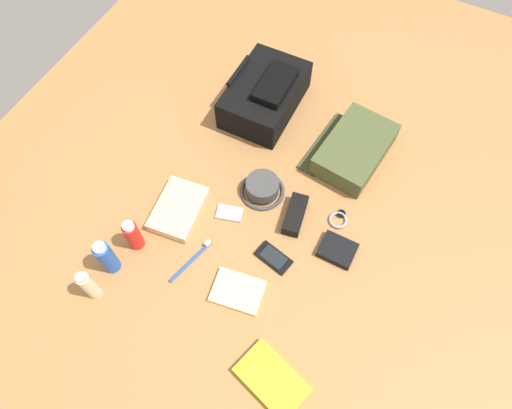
{
  "coord_description": "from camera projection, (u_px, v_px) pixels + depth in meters",
  "views": [
    {
      "loc": [
        -0.63,
        -0.33,
        1.35
      ],
      "look_at": [
        0.0,
        0.0,
        0.04
      ],
      "focal_mm": 32.51,
      "sensor_mm": 36.0,
      "label": 1
    }
  ],
  "objects": [
    {
      "name": "deodorant_spray",
      "position": [
        106.0,
        257.0,
        1.37
      ],
      "size": [
        0.05,
        0.05,
        0.15
      ],
      "color": "blue",
      "rests_on": "ground_plane"
    },
    {
      "name": "folded_towel",
      "position": [
        179.0,
        209.0,
        1.51
      ],
      "size": [
        0.22,
        0.16,
        0.04
      ],
      "primitive_type": "cube",
      "rotation": [
        0.0,
        0.0,
        0.12
      ],
      "color": "beige",
      "rests_on": "ground_plane"
    },
    {
      "name": "sunscreen_spray",
      "position": [
        133.0,
        235.0,
        1.41
      ],
      "size": [
        0.05,
        0.05,
        0.13
      ],
      "color": "red",
      "rests_on": "ground_plane"
    },
    {
      "name": "ground_plane",
      "position": [
        256.0,
        212.0,
        1.54
      ],
      "size": [
        2.64,
        2.02,
        0.02
      ],
      "primitive_type": "cube",
      "color": "#A7713F",
      "rests_on": "ground"
    },
    {
      "name": "media_player",
      "position": [
        229.0,
        213.0,
        1.52
      ],
      "size": [
        0.07,
        0.1,
        0.01
      ],
      "color": "#B7B7BC",
      "rests_on": "ground_plane"
    },
    {
      "name": "paperback_novel",
      "position": [
        272.0,
        380.0,
        1.27
      ],
      "size": [
        0.17,
        0.22,
        0.02
      ],
      "color": "yellow",
      "rests_on": "ground_plane"
    },
    {
      "name": "cell_phone",
      "position": [
        274.0,
        258.0,
        1.44
      ],
      "size": [
        0.08,
        0.12,
        0.01
      ],
      "color": "black",
      "rests_on": "ground_plane"
    },
    {
      "name": "notepad",
      "position": [
        238.0,
        291.0,
        1.39
      ],
      "size": [
        0.13,
        0.17,
        0.02
      ],
      "primitive_type": "cube",
      "rotation": [
        0.0,
        0.0,
        0.16
      ],
      "color": "beige",
      "rests_on": "ground_plane"
    },
    {
      "name": "sunglasses_case",
      "position": [
        295.0,
        215.0,
        1.5
      ],
      "size": [
        0.15,
        0.08,
        0.04
      ],
      "primitive_type": "cube",
      "rotation": [
        0.0,
        0.0,
        0.18
      ],
      "color": "black",
      "rests_on": "ground_plane"
    },
    {
      "name": "lotion_bottle",
      "position": [
        89.0,
        285.0,
        1.33
      ],
      "size": [
        0.04,
        0.04,
        0.15
      ],
      "color": "beige",
      "rests_on": "ground_plane"
    },
    {
      "name": "toiletry_pouch",
      "position": [
        353.0,
        149.0,
        1.6
      ],
      "size": [
        0.32,
        0.26,
        0.08
      ],
      "color": "#47512D",
      "rests_on": "ground_plane"
    },
    {
      "name": "wristwatch",
      "position": [
        339.0,
        219.0,
        1.5
      ],
      "size": [
        0.07,
        0.06,
        0.01
      ],
      "color": "#99999E",
      "rests_on": "ground_plane"
    },
    {
      "name": "bucket_hat",
      "position": [
        262.0,
        188.0,
        1.54
      ],
      "size": [
        0.15,
        0.15,
        0.06
      ],
      "color": "#414141",
      "rests_on": "ground_plane"
    },
    {
      "name": "wallet",
      "position": [
        337.0,
        250.0,
        1.45
      ],
      "size": [
        0.09,
        0.11,
        0.02
      ],
      "primitive_type": "cube",
      "rotation": [
        0.0,
        0.0,
        0.0
      ],
      "color": "black",
      "rests_on": "ground_plane"
    },
    {
      "name": "backpack",
      "position": [
        265.0,
        94.0,
        1.68
      ],
      "size": [
        0.34,
        0.23,
        0.15
      ],
      "color": "black",
      "rests_on": "ground_plane"
    },
    {
      "name": "toothbrush",
      "position": [
        193.0,
        258.0,
        1.44
      ],
      "size": [
        0.18,
        0.05,
        0.02
      ],
      "color": "blue",
      "rests_on": "ground_plane"
    }
  ]
}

